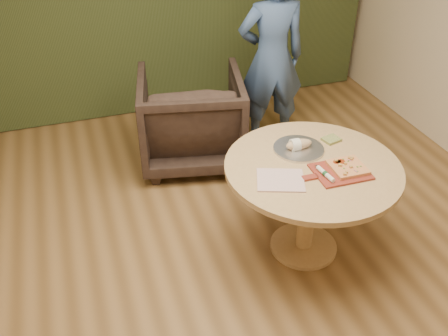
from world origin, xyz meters
TOP-DOWN VIEW (x-y plane):
  - room_shell at (0.00, 0.00)m, footprint 5.04×6.04m
  - pedestal_table at (0.57, 0.29)m, footprint 1.19×1.19m
  - pizza_paddle at (0.68, 0.15)m, footprint 0.45×0.29m
  - flatbread_pizza at (0.75, 0.16)m, footprint 0.22×0.22m
  - cutlery_roll at (0.57, 0.13)m, footprint 0.05×0.20m
  - newspaper at (0.28, 0.19)m, footprint 0.37×0.34m
  - serving_tray at (0.56, 0.50)m, footprint 0.36×0.36m
  - bread_roll at (0.55, 0.50)m, footprint 0.19×0.09m
  - green_packet at (0.83, 0.53)m, footprint 0.14×0.13m
  - armchair at (0.11, 1.74)m, footprint 1.07×1.03m
  - person_standing at (0.91, 1.83)m, footprint 0.67×0.47m

SIDE VIEW (x-z plane):
  - armchair at x=0.11m, z-range 0.00..0.94m
  - pedestal_table at x=0.57m, z-range 0.23..0.98m
  - newspaper at x=0.28m, z-range 0.75..0.76m
  - serving_tray at x=0.56m, z-range 0.75..0.77m
  - pizza_paddle at x=0.68m, z-range 0.75..0.77m
  - green_packet at x=0.83m, z-range 0.75..0.77m
  - flatbread_pizza at x=0.75m, z-range 0.76..0.80m
  - cutlery_roll at x=0.57m, z-range 0.76..0.80m
  - bread_roll at x=0.55m, z-range 0.75..0.84m
  - person_standing at x=0.91m, z-range 0.00..1.75m
  - room_shell at x=0.00m, z-range -0.02..2.82m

